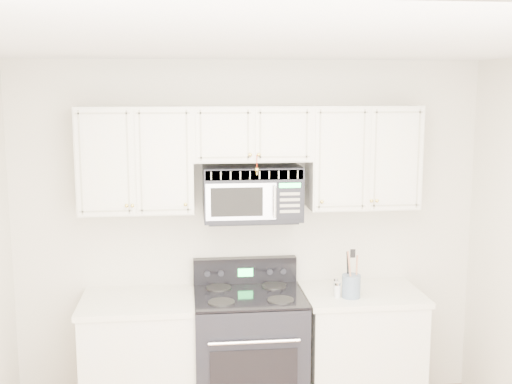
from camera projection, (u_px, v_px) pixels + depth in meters
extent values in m
cube|color=silver|center=(288.00, 42.00, 2.94)|extent=(3.50, 3.50, 0.01)
cube|color=beige|center=(249.00, 234.00, 4.87)|extent=(3.50, 0.01, 2.60)
cube|color=beige|center=(143.00, 363.00, 4.61)|extent=(0.82, 0.63, 0.88)
cube|color=silver|center=(142.00, 302.00, 4.53)|extent=(0.86, 0.65, 0.04)
cube|color=beige|center=(360.00, 353.00, 4.78)|extent=(0.82, 0.63, 0.88)
cube|color=silver|center=(362.00, 294.00, 4.71)|extent=(0.86, 0.65, 0.04)
cube|color=black|center=(249.00, 357.00, 4.67)|extent=(0.78, 0.67, 0.92)
cube|color=black|center=(254.00, 379.00, 4.34)|extent=(0.60, 0.01, 0.41)
cylinder|color=silver|center=(254.00, 342.00, 4.27)|extent=(0.62, 0.02, 0.02)
cube|color=black|center=(249.00, 295.00, 4.59)|extent=(0.78, 0.67, 0.02)
cube|color=black|center=(245.00, 271.00, 4.87)|extent=(0.78, 0.08, 0.21)
cube|color=#24FF5D|center=(245.00, 273.00, 4.82)|extent=(0.11, 0.00, 0.06)
cube|color=beige|center=(136.00, 160.00, 4.52)|extent=(0.80, 0.33, 0.75)
cube|color=beige|center=(363.00, 157.00, 4.70)|extent=(0.80, 0.33, 0.75)
cube|color=beige|center=(252.00, 133.00, 4.58)|extent=(0.84, 0.33, 0.39)
sphere|color=#DCC455|center=(132.00, 206.00, 4.38)|extent=(0.03, 0.03, 0.03)
sphere|color=#DCC455|center=(185.00, 205.00, 4.42)|extent=(0.03, 0.03, 0.03)
sphere|color=#DCC455|center=(322.00, 202.00, 4.53)|extent=(0.03, 0.03, 0.03)
sphere|color=#DCC455|center=(371.00, 201.00, 4.57)|extent=(0.03, 0.03, 0.03)
sphere|color=#DCC455|center=(250.00, 155.00, 4.42)|extent=(0.03, 0.03, 0.03)
sphere|color=#DCC455|center=(259.00, 155.00, 4.42)|extent=(0.03, 0.03, 0.03)
cylinder|color=#AE1B03|center=(257.00, 162.00, 4.43)|extent=(0.00, 0.00, 0.10)
sphere|color=#DCC455|center=(257.00, 170.00, 4.44)|extent=(0.03, 0.03, 0.03)
cube|color=black|center=(252.00, 193.00, 4.64)|extent=(0.71, 0.35, 0.39)
cube|color=#A29E8C|center=(255.00, 175.00, 4.45)|extent=(0.69, 0.01, 0.07)
cube|color=#B3B6C3|center=(241.00, 202.00, 4.46)|extent=(0.49, 0.01, 0.26)
cube|color=black|center=(237.00, 202.00, 4.45)|extent=(0.36, 0.01, 0.20)
cube|color=black|center=(290.00, 201.00, 4.50)|extent=(0.19, 0.01, 0.26)
cube|color=#24FF5D|center=(290.00, 185.00, 4.47)|extent=(0.15, 0.00, 0.03)
cylinder|color=silver|center=(275.00, 202.00, 4.45)|extent=(0.02, 0.02, 0.22)
cylinder|color=slate|center=(351.00, 286.00, 4.56)|extent=(0.13, 0.13, 0.16)
cylinder|color=#A66A4D|center=(356.00, 275.00, 4.55)|extent=(0.01, 0.01, 0.29)
cylinder|color=black|center=(348.00, 273.00, 4.57)|extent=(0.01, 0.01, 0.31)
cylinder|color=#A66A4D|center=(350.00, 274.00, 4.51)|extent=(0.01, 0.01, 0.33)
cylinder|color=silver|center=(337.00, 291.00, 4.56)|extent=(0.04, 0.04, 0.09)
cylinder|color=silver|center=(337.00, 284.00, 4.55)|extent=(0.05, 0.05, 0.02)
cylinder|color=silver|center=(336.00, 286.00, 4.70)|extent=(0.04, 0.04, 0.08)
cylinder|color=silver|center=(336.00, 279.00, 4.69)|extent=(0.04, 0.04, 0.02)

